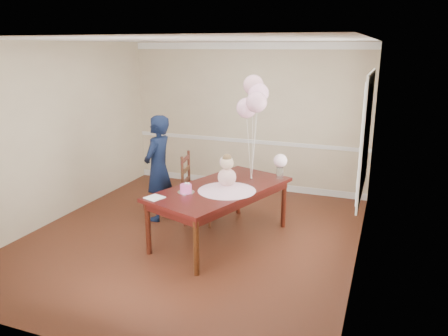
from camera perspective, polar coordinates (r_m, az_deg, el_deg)
floor at (r=6.31m, az=-4.31°, el=-8.98°), size 4.50×5.00×0.00m
ceiling at (r=5.74m, az=-4.88°, el=16.35°), size 4.50×5.00×0.02m
wall_back at (r=8.16m, az=2.99°, el=6.64°), size 4.50×0.02×2.70m
wall_front at (r=3.86m, az=-20.70°, el=-4.67°), size 4.50×0.02×2.70m
wall_left at (r=7.12m, az=-21.22°, el=4.28°), size 0.02×5.00×2.70m
wall_right at (r=5.33m, az=17.84°, el=1.06°), size 0.02×5.00×2.70m
chair_rail_trim at (r=8.24m, az=2.92°, el=3.54°), size 4.50×0.02×0.07m
crown_molding at (r=8.06m, az=3.10°, el=15.66°), size 4.50×0.02×0.12m
baseboard_trim at (r=8.45m, az=2.84°, el=-2.04°), size 4.50×0.02×0.12m
window_frame at (r=5.78m, az=18.10°, el=4.16°), size 0.02×1.66×1.56m
window_blinds at (r=5.78m, az=17.92°, el=4.18°), size 0.01×1.50×1.40m
dining_table_top at (r=5.96m, az=-0.45°, el=-2.77°), size 1.64×2.27×0.05m
table_apron at (r=5.98m, az=-0.45°, el=-3.46°), size 1.51×2.14×0.10m
table_leg_fl at (r=5.77m, az=-9.89°, el=-7.74°), size 0.09×0.09×0.72m
table_leg_fr at (r=5.19m, az=-3.64°, el=-10.28°), size 0.09×0.09×0.72m
table_leg_bl at (r=7.03m, az=1.89°, el=-3.17°), size 0.09×0.09×0.72m
table_leg_br at (r=6.57m, az=7.81°, el=-4.70°), size 0.09×0.09×0.72m
baby_skirt at (r=5.80m, az=0.38°, el=-2.48°), size 0.99×0.99×0.10m
baby_torso at (r=5.76m, az=0.38°, el=-1.22°), size 0.25×0.25×0.25m
baby_head at (r=5.71m, az=0.38°, el=0.65°), size 0.17×0.17×0.17m
baby_hair at (r=5.69m, az=0.38°, el=1.24°), size 0.12×0.12×0.12m
cake_platter at (r=5.76m, az=-4.98°, el=-3.17°), size 0.29×0.29×0.01m
birthday_cake at (r=5.74m, az=-5.00°, el=-2.65°), size 0.20×0.20×0.10m
cake_flower_a at (r=5.72m, az=-5.01°, el=-2.01°), size 0.03×0.03×0.03m
cake_flower_b at (r=5.72m, az=-4.65°, el=-2.03°), size 0.03×0.03×0.03m
rose_vase_near at (r=6.25m, az=0.31°, el=-0.86°), size 0.13×0.13×0.16m
roses_near at (r=6.20m, az=0.31°, el=0.77°), size 0.19×0.19×0.19m
rose_vase_far at (r=6.37m, az=7.31°, el=-0.65°), size 0.13×0.13×0.16m
roses_far at (r=6.33m, az=7.37°, el=0.95°), size 0.19×0.19×0.19m
napkin at (r=5.61m, az=-9.06°, el=-3.84°), size 0.26×0.26×0.01m
balloon_weight at (r=6.31m, az=3.59°, el=-1.41°), size 0.05×0.05×0.02m
balloon_a at (r=6.15m, az=2.97°, el=7.84°), size 0.29×0.29×0.29m
balloon_b at (r=5.98m, az=4.27°, el=8.58°), size 0.29×0.29×0.29m
balloon_c at (r=6.13m, az=4.51°, el=9.72°), size 0.29×0.29×0.29m
balloon_d at (r=6.20m, az=3.87°, el=10.74°), size 0.29×0.29×0.29m
balloon_ribbon_a at (r=6.23m, az=3.27°, el=2.47°), size 0.09×0.03×0.86m
balloon_ribbon_b at (r=6.13m, az=3.90°, el=2.75°), size 0.08×0.09×0.96m
balloon_ribbon_c at (r=6.21m, az=4.03°, el=3.38°), size 0.05×0.09×1.06m
balloon_ribbon_d at (r=6.23m, az=3.71°, el=3.92°), size 0.05×0.13×1.16m
dining_chair_seat at (r=6.64m, az=-3.20°, el=-3.24°), size 0.54×0.54×0.05m
chair_leg_fl at (r=6.60m, az=-5.16°, el=-5.71°), size 0.05×0.05×0.46m
chair_leg_fr at (r=6.52m, az=-1.91°, el=-5.94°), size 0.05×0.05×0.46m
chair_leg_bl at (r=6.95m, az=-4.34°, el=-4.59°), size 0.05×0.05×0.46m
chair_leg_br at (r=6.86m, az=-1.25°, el=-4.79°), size 0.05×0.05×0.46m
chair_back_post_l at (r=6.43m, az=-5.46°, el=-1.08°), size 0.05×0.05×0.59m
chair_back_post_r at (r=6.78m, az=-4.61°, el=-0.17°), size 0.05×0.05×0.59m
chair_slat_low at (r=6.64m, az=-5.00°, el=-1.66°), size 0.11×0.42×0.05m
chair_slat_mid at (r=6.59m, az=-5.03°, el=-0.25°), size 0.11×0.42×0.05m
chair_slat_top at (r=6.55m, az=-5.07°, el=1.17°), size 0.11×0.42×0.05m
woman at (r=6.76m, az=-8.58°, el=-0.04°), size 0.40×0.60×1.64m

